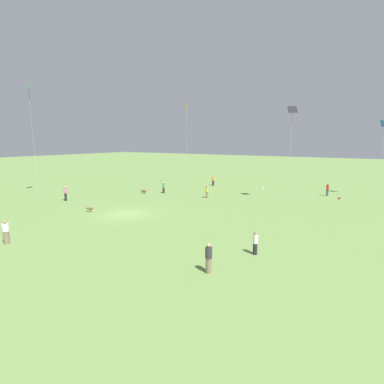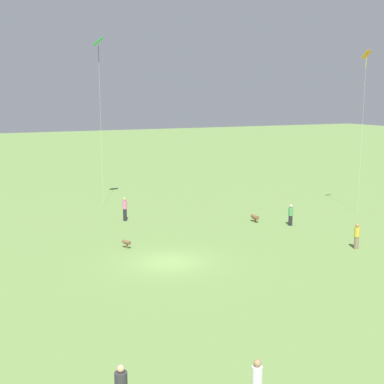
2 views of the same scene
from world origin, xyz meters
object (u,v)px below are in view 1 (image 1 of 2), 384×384
object	(u,v)px
person_3	(65,193)
person_5	(207,192)
person_7	(6,232)
dog_0	(143,191)
person_9	(328,190)
picnic_bag_2	(339,198)
person_0	(164,187)
dog_1	(89,209)
picnic_bag_1	(262,188)
kite_4	(292,112)
kite_3	(29,91)
person_4	(209,258)
person_6	(213,181)
kite_2	(187,109)
person_1	(255,243)

from	to	relation	value
person_3	person_5	xyz separation A→B (m)	(-10.91, 13.87, -0.10)
person_7	dog_0	distance (m)	21.72
person_9	picnic_bag_2	distance (m)	2.44
person_5	picnic_bag_2	bearing A→B (deg)	-51.72
person_5	person_0	bearing A→B (deg)	99.49
person_3	dog_1	bearing A→B (deg)	136.80
picnic_bag_1	kite_4	bearing A→B (deg)	37.32
dog_1	picnic_bag_1	world-z (taller)	dog_1
person_5	dog_1	xyz separation A→B (m)	(13.29, -6.50, -0.46)
kite_3	person_4	bearing A→B (deg)	53.13
kite_3	dog_1	distance (m)	18.86
person_9	kite_4	world-z (taller)	kite_4
person_6	kite_2	distance (m)	12.19
person_4	person_7	world-z (taller)	person_4
person_5	person_1	bearing A→B (deg)	-132.45
person_3	kite_4	size ratio (longest dim) A/B	0.16
person_0	kite_4	size ratio (longest dim) A/B	0.14
dog_0	dog_1	world-z (taller)	dog_0
kite_2	picnic_bag_2	bearing A→B (deg)	117.77
person_1	picnic_bag_2	xyz separation A→B (m)	(-23.54, 2.34, -0.67)
person_6	person_3	bearing A→B (deg)	140.57
person_9	picnic_bag_1	bearing A→B (deg)	0.42
dog_0	picnic_bag_1	distance (m)	17.85
person_3	picnic_bag_1	world-z (taller)	person_3
person_1	picnic_bag_2	bearing A→B (deg)	32.84
person_0	dog_0	world-z (taller)	person_0
kite_4	person_7	bearing A→B (deg)	-100.71
person_4	kite_3	size ratio (longest dim) A/B	0.12
person_1	person_6	distance (m)	30.34
person_3	dog_1	world-z (taller)	person_3
person_3	dog_0	distance (m)	10.17
person_6	kite_2	size ratio (longest dim) A/B	0.13
person_1	kite_4	bearing A→B (deg)	47.01
picnic_bag_2	person_9	bearing A→B (deg)	-134.08
kite_3	person_3	bearing A→B (deg)	68.90
person_9	person_0	bearing A→B (deg)	30.33
person_9	person_3	bearing A→B (deg)	41.54
person_1	kite_3	distance (m)	34.76
person_6	picnic_bag_2	size ratio (longest dim) A/B	5.24
person_1	person_5	world-z (taller)	person_5
person_6	dog_1	size ratio (longest dim) A/B	2.47
kite_4	picnic_bag_1	bearing A→B (deg)	143.81
person_1	picnic_bag_1	xyz separation A→B (m)	(-25.69, -8.54, -0.60)
person_9	kite_4	xyz separation A→B (m)	(7.14, -3.36, 9.65)
person_6	kite_3	xyz separation A→B (m)	(21.00, -15.26, 12.77)
kite_3	dog_1	world-z (taller)	kite_3
person_1	person_9	size ratio (longest dim) A/B	0.91
kite_3	person_6	bearing A→B (deg)	122.27
person_3	dog_0	xyz separation A→B (m)	(-8.99, 4.72, -0.56)
person_1	person_4	size ratio (longest dim) A/B	0.90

